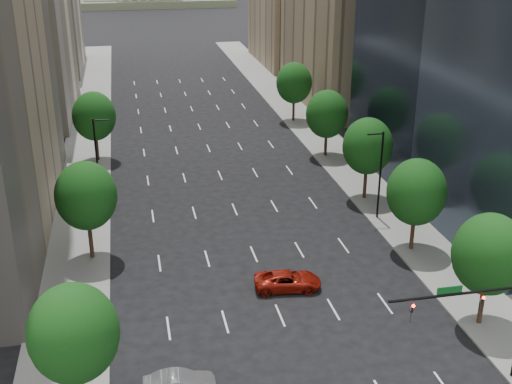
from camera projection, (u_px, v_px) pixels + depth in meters
sidewalk_left at (79, 221)px, 64.11m from camera, size 6.00×200.00×0.15m
sidewalk_right at (377, 197)px, 69.84m from camera, size 6.00×200.00×0.15m
filler_left at (42, 23)px, 127.78m from camera, size 14.00×26.00×18.00m
parking_tan_right at (347, 7)px, 102.13m from camera, size 14.00×30.00×30.00m
filler_right at (293, 23)px, 134.69m from camera, size 14.00×26.00×16.00m
tree_right_1 at (489, 254)px, 45.66m from camera, size 5.20×5.20×8.75m
tree_right_2 at (416, 192)px, 56.59m from camera, size 5.20×5.20×8.61m
tree_right_3 at (368, 146)px, 67.35m from camera, size 5.20×5.20×8.89m
tree_right_4 at (327, 114)px, 80.19m from camera, size 5.20×5.20×8.46m
tree_right_5 at (294, 83)px, 94.57m from camera, size 5.20×5.20×8.75m
tree_left_0 at (74, 333)px, 36.87m from camera, size 5.20×5.20×8.75m
tree_left_1 at (86, 196)px, 54.90m from camera, size 5.20×5.20×8.97m
tree_left_2 at (94, 116)px, 78.56m from camera, size 5.20×5.20×8.68m
streetlight_rn at (380, 173)px, 63.11m from camera, size 1.70×0.20×9.00m
streetlight_ln at (97, 158)px, 67.20m from camera, size 1.70×0.20×9.00m
traffic_signal at (487, 313)px, 39.80m from camera, size 9.12×0.40×7.38m
foothills at (170, 2)px, 576.36m from camera, size 720.00×413.00×263.00m
car_silver at (179, 384)px, 40.47m from camera, size 4.55×1.70×1.48m
car_red_far at (288, 281)px, 52.19m from camera, size 5.60×3.06×1.49m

